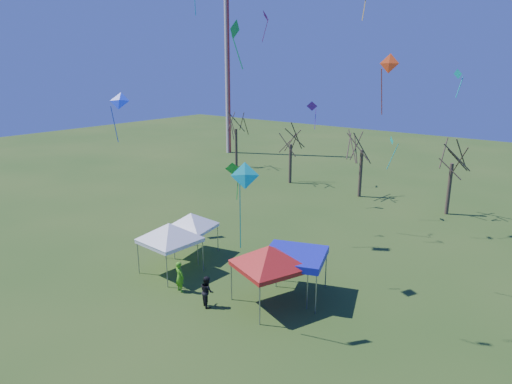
% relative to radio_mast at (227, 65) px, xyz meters
% --- Properties ---
extents(ground, '(140.00, 140.00, 0.00)m').
position_rel_radio_mast_xyz_m(ground, '(28.00, -34.00, -12.50)').
color(ground, '#284A17').
rests_on(ground, ground).
extents(radio_mast, '(0.70, 0.70, 25.00)m').
position_rel_radio_mast_xyz_m(radio_mast, '(0.00, 0.00, 0.00)').
color(radio_mast, silver).
rests_on(radio_mast, ground).
extents(tree_0, '(3.83, 3.83, 8.44)m').
position_rel_radio_mast_xyz_m(tree_0, '(7.15, -6.62, -6.01)').
color(tree_0, '#3D2D21').
rests_on(tree_0, ground).
extents(tree_1, '(3.42, 3.42, 7.54)m').
position_rel_radio_mast_xyz_m(tree_1, '(17.23, -9.35, -6.71)').
color(tree_1, '#3D2D21').
rests_on(tree_1, ground).
extents(tree_2, '(3.71, 3.71, 8.18)m').
position_rel_radio_mast_xyz_m(tree_2, '(25.63, -9.62, -6.21)').
color(tree_2, '#3D2D21').
rests_on(tree_2, ground).
extents(tree_3, '(3.59, 3.59, 7.91)m').
position_rel_radio_mast_xyz_m(tree_3, '(34.03, -9.96, -6.42)').
color(tree_3, '#3D2D21').
rests_on(tree_3, ground).
extents(tent_white_west, '(4.26, 4.26, 3.76)m').
position_rel_radio_mast_xyz_m(tent_white_west, '(24.02, -32.56, -9.47)').
color(tent_white_west, gray).
rests_on(tent_white_west, ground).
extents(tent_white_mid, '(3.80, 3.80, 3.43)m').
position_rel_radio_mast_xyz_m(tent_white_mid, '(23.02, -29.80, -9.73)').
color(tent_white_mid, gray).
rests_on(tent_white_mid, ground).
extents(tent_red, '(4.18, 4.18, 3.93)m').
position_rel_radio_mast_xyz_m(tent_red, '(31.15, -31.98, -9.33)').
color(tent_red, gray).
rests_on(tent_red, ground).
extents(tent_blue, '(4.20, 4.20, 2.57)m').
position_rel_radio_mast_xyz_m(tent_blue, '(31.68, -30.34, -10.14)').
color(tent_blue, gray).
rests_on(tent_blue, ground).
extents(person_dark, '(1.04, 0.96, 1.71)m').
position_rel_radio_mast_xyz_m(person_dark, '(28.65, -34.14, -11.64)').
color(person_dark, black).
rests_on(person_dark, ground).
extents(person_green, '(0.72, 0.53, 1.82)m').
position_rel_radio_mast_xyz_m(person_green, '(26.29, -33.92, -11.59)').
color(person_green, '#4AA81B').
rests_on(person_green, ground).
extents(kite_13, '(1.07, 0.90, 2.46)m').
position_rel_radio_mast_xyz_m(kite_13, '(23.05, -14.78, -3.53)').
color(kite_13, '#5C19B1').
rests_on(kite_13, ground).
extents(kite_19, '(0.74, 0.61, 1.91)m').
position_rel_radio_mast_xyz_m(kite_19, '(35.44, -16.45, -0.64)').
color(kite_19, '#0CBBC2').
rests_on(kite_19, ground).
extents(kite_2, '(1.10, 1.43, 3.18)m').
position_rel_radio_mast_xyz_m(kite_2, '(14.58, -10.37, 4.78)').
color(kite_2, red).
rests_on(kite_2, ground).
extents(kite_27, '(0.67, 1.07, 2.56)m').
position_rel_radio_mast_xyz_m(kite_27, '(27.63, -30.47, 1.79)').
color(kite_27, green).
rests_on(kite_27, ground).
extents(kite_5, '(1.46, 1.41, 4.13)m').
position_rel_radio_mast_xyz_m(kite_5, '(31.75, -34.65, -4.77)').
color(kite_5, '#0BAAA6').
rests_on(kite_5, ground).
extents(kite_17, '(1.04, 0.61, 3.19)m').
position_rel_radio_mast_xyz_m(kite_17, '(34.59, -26.33, 0.02)').
color(kite_17, '#E64415').
rests_on(kite_17, ground).
extents(kite_1, '(1.17, 0.92, 2.36)m').
position_rel_radio_mast_xyz_m(kite_1, '(26.58, -29.46, -6.09)').
color(kite_1, green).
rests_on(kite_1, ground).
extents(kite_14, '(1.73, 1.63, 3.75)m').
position_rel_radio_mast_xyz_m(kite_14, '(15.87, -29.63, -2.50)').
color(kite_14, '#1638EA').
rests_on(kite_14, ground).
extents(kite_22, '(0.94, 0.96, 2.72)m').
position_rel_radio_mast_xyz_m(kite_22, '(30.17, -13.79, -6.08)').
color(kite_22, '#0DC7AF').
rests_on(kite_22, ground).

